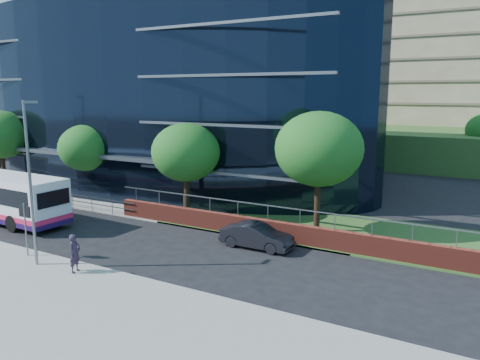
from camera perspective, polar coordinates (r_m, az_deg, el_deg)
The scene contains 14 objects.
ground at distance 31.46m, azimuth -26.93°, elevation -6.23°, with size 200.00×200.00×0.00m, color black.
far_forecourt at distance 42.56m, azimuth -19.16°, elevation -1.43°, with size 50.00×8.00×0.10m, color gray.
grass_verge at distance 28.63m, azimuth 25.32°, elevation -7.57°, with size 36.00×8.00×0.12m, color #2D511E.
glass_office at distance 47.47m, azimuth -9.07°, elevation 9.88°, with size 44.00×23.10×16.00m.
retaining_wall at distance 25.50m, azimuth 15.69°, elevation -7.79°, with size 34.00×0.40×2.11m.
guard_railings at distance 41.55m, azimuth -25.18°, elevation -1.05°, with size 24.00×0.05×1.10m.
street_sign at distance 26.44m, azimuth -24.74°, elevation -4.26°, with size 0.85×0.09×2.80m.
tree_far_a at distance 46.24m, azimuth -27.18°, elevation 4.94°, with size 4.95×4.95×6.98m.
tree_far_b at distance 38.71m, azimuth -18.25°, elevation 3.73°, with size 4.29×4.29×6.05m.
tree_far_c at distance 31.62m, azimuth -6.62°, elevation 3.36°, with size 4.62×4.62×6.51m.
tree_far_d at distance 28.18m, azimuth 9.59°, elevation 3.73°, with size 5.28×5.28×7.44m.
streetlight_east at distance 24.45m, azimuth -24.19°, elevation 0.14°, with size 0.15×0.77×8.00m.
parked_car at distance 26.05m, azimuth 2.05°, elevation -6.83°, with size 1.44×4.14×1.36m, color black.
pedestrian at distance 23.50m, azimuth -19.50°, elevation -8.42°, with size 0.67×0.44×1.84m, color #2B2132.
Camera 1 is at (25.53, -16.32, 8.48)m, focal length 35.00 mm.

